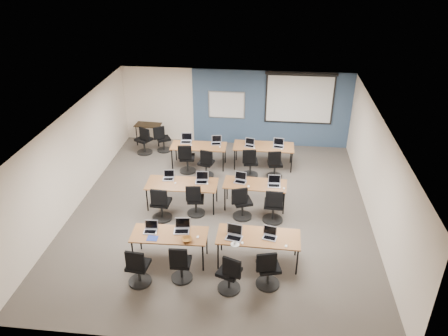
# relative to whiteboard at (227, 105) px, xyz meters

# --- Properties ---
(floor) EXTENTS (8.00, 9.00, 0.02)m
(floor) POSITION_rel_whiteboard_xyz_m (0.30, -4.43, -1.45)
(floor) COLOR #6B6354
(floor) RESTS_ON ground
(ceiling) EXTENTS (8.00, 9.00, 0.02)m
(ceiling) POSITION_rel_whiteboard_xyz_m (0.30, -4.43, 1.25)
(ceiling) COLOR white
(ceiling) RESTS_ON ground
(wall_back) EXTENTS (8.00, 0.04, 2.70)m
(wall_back) POSITION_rel_whiteboard_xyz_m (0.30, 0.07, -0.10)
(wall_back) COLOR beige
(wall_back) RESTS_ON ground
(wall_front) EXTENTS (8.00, 0.04, 2.70)m
(wall_front) POSITION_rel_whiteboard_xyz_m (0.30, -8.93, -0.10)
(wall_front) COLOR beige
(wall_front) RESTS_ON ground
(wall_left) EXTENTS (0.04, 9.00, 2.70)m
(wall_left) POSITION_rel_whiteboard_xyz_m (-3.70, -4.43, -0.10)
(wall_left) COLOR beige
(wall_left) RESTS_ON ground
(wall_right) EXTENTS (0.04, 9.00, 2.70)m
(wall_right) POSITION_rel_whiteboard_xyz_m (4.30, -4.43, -0.10)
(wall_right) COLOR beige
(wall_right) RESTS_ON ground
(blue_accent_panel) EXTENTS (5.50, 0.04, 2.70)m
(blue_accent_panel) POSITION_rel_whiteboard_xyz_m (1.55, 0.04, -0.10)
(blue_accent_panel) COLOR #3D5977
(blue_accent_panel) RESTS_ON wall_back
(whiteboard) EXTENTS (1.28, 0.03, 0.98)m
(whiteboard) POSITION_rel_whiteboard_xyz_m (0.00, 0.00, 0.00)
(whiteboard) COLOR #A8AEB5
(whiteboard) RESTS_ON wall_back
(projector_screen) EXTENTS (2.40, 0.10, 1.82)m
(projector_screen) POSITION_rel_whiteboard_xyz_m (2.50, -0.02, 0.44)
(projector_screen) COLOR black
(projector_screen) RESTS_ON wall_back
(training_table_front_left) EXTENTS (1.73, 0.72, 0.73)m
(training_table_front_left) POSITION_rel_whiteboard_xyz_m (-0.61, -6.61, -0.77)
(training_table_front_left) COLOR brown
(training_table_front_left) RESTS_ON floor
(training_table_front_right) EXTENTS (1.87, 0.78, 0.73)m
(training_table_front_right) POSITION_rel_whiteboard_xyz_m (1.40, -6.48, -0.76)
(training_table_front_right) COLOR #A2623B
(training_table_front_right) RESTS_ON floor
(training_table_mid_left) EXTENTS (1.94, 0.81, 0.73)m
(training_table_mid_left) POSITION_rel_whiteboard_xyz_m (-0.77, -4.34, -0.76)
(training_table_mid_left) COLOR #AA5C2D
(training_table_mid_left) RESTS_ON floor
(training_table_mid_right) EXTENTS (1.71, 0.71, 0.73)m
(training_table_mid_right) POSITION_rel_whiteboard_xyz_m (1.22, -4.13, -0.77)
(training_table_mid_right) COLOR brown
(training_table_mid_right) RESTS_ON floor
(training_table_back_left) EXTENTS (1.77, 0.74, 0.73)m
(training_table_back_left) POSITION_rel_whiteboard_xyz_m (-0.70, -1.90, -0.77)
(training_table_back_left) COLOR brown
(training_table_back_left) RESTS_ON floor
(training_table_back_right) EXTENTS (1.93, 0.80, 0.73)m
(training_table_back_right) POSITION_rel_whiteboard_xyz_m (1.38, -1.69, -0.76)
(training_table_back_right) COLOR #9F692D
(training_table_back_right) RESTS_ON floor
(laptop_0) EXTENTS (0.30, 0.26, 0.23)m
(laptop_0) POSITION_rel_whiteboard_xyz_m (-1.06, -6.54, -0.66)
(laptop_0) COLOR silver
(laptop_0) RESTS_ON training_table_front_left
(mouse_0) EXTENTS (0.06, 0.09, 0.03)m
(mouse_0) POSITION_rel_whiteboard_xyz_m (-0.92, -6.65, -0.71)
(mouse_0) COLOR white
(mouse_0) RESTS_ON training_table_front_left
(task_chair_0) EXTENTS (0.50, 0.50, 0.99)m
(task_chair_0) POSITION_rel_whiteboard_xyz_m (-1.11, -7.49, -1.04)
(task_chair_0) COLOR black
(task_chair_0) RESTS_ON floor
(laptop_1) EXTENTS (0.35, 0.30, 0.27)m
(laptop_1) POSITION_rel_whiteboard_xyz_m (-0.35, -6.44, -0.65)
(laptop_1) COLOR #B4B4B4
(laptop_1) RESTS_ON training_table_front_left
(mouse_1) EXTENTS (0.06, 0.10, 0.03)m
(mouse_1) POSITION_rel_whiteboard_xyz_m (0.05, -6.67, -0.71)
(mouse_1) COLOR white
(mouse_1) RESTS_ON training_table_front_left
(task_chair_1) EXTENTS (0.48, 0.48, 0.96)m
(task_chair_1) POSITION_rel_whiteboard_xyz_m (-0.23, -7.28, -1.05)
(task_chair_1) COLOR black
(task_chair_1) RESTS_ON floor
(laptop_2) EXTENTS (0.36, 0.30, 0.27)m
(laptop_2) POSITION_rel_whiteboard_xyz_m (0.86, -6.56, -0.65)
(laptop_2) COLOR silver
(laptop_2) RESTS_ON training_table_front_right
(mouse_2) EXTENTS (0.06, 0.10, 0.03)m
(mouse_2) POSITION_rel_whiteboard_xyz_m (1.06, -6.77, -0.71)
(mouse_2) COLOR white
(mouse_2) RESTS_ON training_table_front_right
(task_chair_2) EXTENTS (0.52, 0.50, 0.98)m
(task_chair_2) POSITION_rel_whiteboard_xyz_m (0.85, -7.49, -1.05)
(task_chair_2) COLOR black
(task_chair_2) RESTS_ON floor
(laptop_3) EXTENTS (0.30, 0.26, 0.23)m
(laptop_3) POSITION_rel_whiteboard_xyz_m (1.65, -6.47, -0.66)
(laptop_3) COLOR #A6A6AA
(laptop_3) RESTS_ON training_table_front_right
(mouse_3) EXTENTS (0.08, 0.11, 0.03)m
(mouse_3) POSITION_rel_whiteboard_xyz_m (2.01, -6.78, -0.71)
(mouse_3) COLOR white
(mouse_3) RESTS_ON training_table_front_right
(task_chair_3) EXTENTS (0.52, 0.52, 1.00)m
(task_chair_3) POSITION_rel_whiteboard_xyz_m (1.64, -7.26, -1.04)
(task_chair_3) COLOR black
(task_chair_3) RESTS_ON floor
(laptop_4) EXTENTS (0.30, 0.26, 0.23)m
(laptop_4) POSITION_rel_whiteboard_xyz_m (-1.18, -4.12, -0.66)
(laptop_4) COLOR #B8B8BB
(laptop_4) RESTS_ON training_table_mid_left
(mouse_4) EXTENTS (0.07, 0.10, 0.03)m
(mouse_4) POSITION_rel_whiteboard_xyz_m (-0.95, -4.36, -0.71)
(mouse_4) COLOR white
(mouse_4) RESTS_ON training_table_mid_left
(task_chair_4) EXTENTS (0.54, 0.54, 1.01)m
(task_chair_4) POSITION_rel_whiteboard_xyz_m (-1.20, -5.05, -1.03)
(task_chair_4) COLOR black
(task_chair_4) RESTS_ON floor
(laptop_5) EXTENTS (0.34, 0.29, 0.26)m
(laptop_5) POSITION_rel_whiteboard_xyz_m (-0.24, -4.17, -0.66)
(laptop_5) COLOR silver
(laptop_5) RESTS_ON training_table_mid_left
(mouse_5) EXTENTS (0.08, 0.11, 0.03)m
(mouse_5) POSITION_rel_whiteboard_xyz_m (-0.08, -4.30, -0.71)
(mouse_5) COLOR white
(mouse_5) RESTS_ON training_table_mid_left
(task_chair_5) EXTENTS (0.49, 0.49, 0.97)m
(task_chair_5) POSITION_rel_whiteboard_xyz_m (-0.34, -4.74, -1.05)
(task_chair_5) COLOR black
(task_chair_5) RESTS_ON floor
(laptop_6) EXTENTS (0.33, 0.28, 0.25)m
(laptop_6) POSITION_rel_whiteboard_xyz_m (0.81, -4.05, -0.66)
(laptop_6) COLOR silver
(laptop_6) RESTS_ON training_table_mid_right
(mouse_6) EXTENTS (0.09, 0.11, 0.04)m
(mouse_6) POSITION_rel_whiteboard_xyz_m (1.05, -4.32, -0.71)
(mouse_6) COLOR white
(mouse_6) RESTS_ON training_table_mid_right
(task_chair_6) EXTENTS (0.54, 0.52, 1.00)m
(task_chair_6) POSITION_rel_whiteboard_xyz_m (0.90, -4.75, -1.04)
(task_chair_6) COLOR black
(task_chair_6) RESTS_ON floor
(laptop_7) EXTENTS (0.34, 0.29, 0.26)m
(laptop_7) POSITION_rel_whiteboard_xyz_m (1.73, -4.15, -0.66)
(laptop_7) COLOR silver
(laptop_7) RESTS_ON training_table_mid_right
(mouse_7) EXTENTS (0.07, 0.10, 0.03)m
(mouse_7) POSITION_rel_whiteboard_xyz_m (1.99, -4.32, -0.71)
(mouse_7) COLOR white
(mouse_7) RESTS_ON training_table_mid_right
(task_chair_7) EXTENTS (0.54, 0.54, 1.02)m
(task_chair_7) POSITION_rel_whiteboard_xyz_m (1.73, -4.82, -1.03)
(task_chair_7) COLOR black
(task_chair_7) RESTS_ON floor
(laptop_8) EXTENTS (0.36, 0.31, 0.27)m
(laptop_8) POSITION_rel_whiteboard_xyz_m (-1.15, -1.64, -0.65)
(laptop_8) COLOR #BDBDBD
(laptop_8) RESTS_ON training_table_back_left
(mouse_8) EXTENTS (0.07, 0.11, 0.04)m
(mouse_8) POSITION_rel_whiteboard_xyz_m (-0.95, -1.94, -0.71)
(mouse_8) COLOR white
(mouse_8) RESTS_ON training_table_back_left
(task_chair_8) EXTENTS (0.52, 0.52, 1.00)m
(task_chair_8) POSITION_rel_whiteboard_xyz_m (-1.01, -2.37, -1.04)
(task_chair_8) COLOR black
(task_chair_8) RESTS_ON floor
(laptop_9) EXTENTS (0.32, 0.28, 0.25)m
(laptop_9) POSITION_rel_whiteboard_xyz_m (-0.16, -1.67, -0.66)
(laptop_9) COLOR silver
(laptop_9) RESTS_ON training_table_back_left
(mouse_9) EXTENTS (0.07, 0.10, 0.03)m
(mouse_9) POSITION_rel_whiteboard_xyz_m (-0.01, -1.94, -0.71)
(mouse_9) COLOR white
(mouse_9) RESTS_ON training_table_back_left
(task_chair_9) EXTENTS (0.48, 0.48, 0.96)m
(task_chair_9) POSITION_rel_whiteboard_xyz_m (-0.36, -2.60, -1.05)
(task_chair_9) COLOR black
(task_chair_9) RESTS_ON floor
(laptop_10) EXTENTS (0.31, 0.26, 0.23)m
(laptop_10) POSITION_rel_whiteboard_xyz_m (0.93, -1.73, -0.66)
(laptop_10) COLOR #BABABA
(laptop_10) RESTS_ON training_table_back_right
(mouse_10) EXTENTS (0.08, 0.10, 0.03)m
(mouse_10) POSITION_rel_whiteboard_xyz_m (1.09, -1.91, -0.71)
(mouse_10) COLOR white
(mouse_10) RESTS_ON training_table_back_right
(task_chair_10) EXTENTS (0.51, 0.51, 0.99)m
(task_chair_10) POSITION_rel_whiteboard_xyz_m (0.99, -2.43, -1.04)
(task_chair_10) COLOR black
(task_chair_10) RESTS_ON floor
(laptop_11) EXTENTS (0.34, 0.29, 0.26)m
(laptop_11) POSITION_rel_whiteboard_xyz_m (1.85, -1.69, -0.66)
(laptop_11) COLOR #9E9FAB
(laptop_11) RESTS_ON training_table_back_right
(mouse_11) EXTENTS (0.06, 0.09, 0.03)m
(mouse_11) POSITION_rel_whiteboard_xyz_m (1.94, -1.88, -0.71)
(mouse_11) COLOR white
(mouse_11) RESTS_ON training_table_back_right
(task_chair_11) EXTENTS (0.48, 0.48, 0.96)m
(task_chair_11) POSITION_rel_whiteboard_xyz_m (1.75, -2.43, -1.05)
(task_chair_11) COLOR black
(task_chair_11) RESTS_ON floor
(blue_mousepad) EXTENTS (0.24, 0.20, 0.01)m
(blue_mousepad) POSITION_rel_whiteboard_xyz_m (-0.95, -6.82, -0.72)
(blue_mousepad) COLOR navy
(blue_mousepad) RESTS_ON training_table_front_left
(snack_bowl) EXTENTS (0.32, 0.32, 0.06)m
(snack_bowl) POSITION_rel_whiteboard_xyz_m (-0.17, -6.81, -0.69)
(snack_bowl) COLOR brown
(snack_bowl) RESTS_ON training_table_front_left
(snack_plate) EXTENTS (0.22, 0.22, 0.01)m
(snack_plate) POSITION_rel_whiteboard_xyz_m (0.90, -6.83, -0.71)
(snack_plate) COLOR white
(snack_plate) RESTS_ON training_table_front_right
(coffee_cup) EXTENTS (0.07, 0.07, 0.05)m
(coffee_cup) POSITION_rel_whiteboard_xyz_m (0.90, -6.84, -0.68)
(coffee_cup) COLOR white
(coffee_cup) RESTS_ON snack_plate
(utility_table) EXTENTS (0.90, 0.50, 0.75)m
(utility_table) POSITION_rel_whiteboard_xyz_m (-2.78, -0.38, -0.80)
(utility_table) COLOR black
(utility_table) RESTS_ON floor
(spare_chair_a) EXTENTS (0.53, 0.48, 0.97)m
(spare_chair_a) POSITION_rel_whiteboard_xyz_m (-2.14, -0.96, -1.05)
(spare_chair_a) COLOR black
(spare_chair_a) RESTS_ON floor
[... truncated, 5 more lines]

